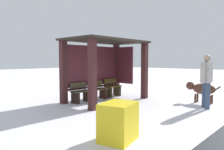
{
  "coord_description": "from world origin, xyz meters",
  "views": [
    {
      "loc": [
        -5.76,
        -5.54,
        1.53
      ],
      "look_at": [
        0.32,
        0.02,
        0.95
      ],
      "focal_mm": 34.74,
      "sensor_mm": 36.0,
      "label": 1
    }
  ],
  "objects_px": {
    "person_walking": "(206,77)",
    "grit_bin": "(118,122)",
    "bench_right_inside": "(113,89)",
    "bus_shelter": "(104,60)",
    "bench_left_inside": "(81,94)",
    "dog": "(201,89)",
    "bench_center_inside": "(98,92)"
  },
  "relations": [
    {
      "from": "bus_shelter",
      "to": "bench_left_inside",
      "type": "distance_m",
      "value": 1.59
    },
    {
      "from": "bench_left_inside",
      "to": "bench_right_inside",
      "type": "height_order",
      "value": "bench_right_inside"
    },
    {
      "from": "bench_right_inside",
      "to": "dog",
      "type": "height_order",
      "value": "bench_right_inside"
    },
    {
      "from": "bench_right_inside",
      "to": "person_walking",
      "type": "height_order",
      "value": "person_walking"
    },
    {
      "from": "bench_left_inside",
      "to": "person_walking",
      "type": "relative_size",
      "value": 0.44
    },
    {
      "from": "bus_shelter",
      "to": "dog",
      "type": "height_order",
      "value": "bus_shelter"
    },
    {
      "from": "bus_shelter",
      "to": "bench_center_inside",
      "type": "relative_size",
      "value": 4.21
    },
    {
      "from": "bench_center_inside",
      "to": "person_walking",
      "type": "xyz_separation_m",
      "value": [
        1.21,
        -3.63,
        0.69
      ]
    },
    {
      "from": "grit_bin",
      "to": "bus_shelter",
      "type": "bearing_deg",
      "value": 48.0
    },
    {
      "from": "dog",
      "to": "grit_bin",
      "type": "distance_m",
      "value": 4.7
    },
    {
      "from": "bench_right_inside",
      "to": "grit_bin",
      "type": "height_order",
      "value": "bench_right_inside"
    },
    {
      "from": "bench_left_inside",
      "to": "grit_bin",
      "type": "distance_m",
      "value": 3.87
    },
    {
      "from": "dog",
      "to": "grit_bin",
      "type": "bearing_deg",
      "value": -177.81
    },
    {
      "from": "bench_center_inside",
      "to": "dog",
      "type": "relative_size",
      "value": 0.62
    },
    {
      "from": "person_walking",
      "to": "bench_left_inside",
      "type": "bearing_deg",
      "value": 119.49
    },
    {
      "from": "person_walking",
      "to": "dog",
      "type": "height_order",
      "value": "person_walking"
    },
    {
      "from": "person_walking",
      "to": "bench_right_inside",
      "type": "bearing_deg",
      "value": 95.87
    },
    {
      "from": "bench_center_inside",
      "to": "dog",
      "type": "xyz_separation_m",
      "value": [
        1.98,
        -3.21,
        0.21
      ]
    },
    {
      "from": "bus_shelter",
      "to": "bench_right_inside",
      "type": "bearing_deg",
      "value": 17.88
    },
    {
      "from": "bus_shelter",
      "to": "person_walking",
      "type": "relative_size",
      "value": 1.85
    },
    {
      "from": "bench_left_inside",
      "to": "bench_center_inside",
      "type": "relative_size",
      "value": 1.0
    },
    {
      "from": "bus_shelter",
      "to": "bench_right_inside",
      "type": "xyz_separation_m",
      "value": [
        0.72,
        0.23,
        -1.22
      ]
    },
    {
      "from": "bench_right_inside",
      "to": "person_walking",
      "type": "xyz_separation_m",
      "value": [
        0.37,
        -3.63,
        0.68
      ]
    },
    {
      "from": "bench_center_inside",
      "to": "grit_bin",
      "type": "distance_m",
      "value": 4.34
    },
    {
      "from": "bench_center_inside",
      "to": "grit_bin",
      "type": "height_order",
      "value": "grit_bin"
    },
    {
      "from": "person_walking",
      "to": "grit_bin",
      "type": "xyz_separation_m",
      "value": [
        -3.93,
        0.24,
        -0.62
      ]
    },
    {
      "from": "bus_shelter",
      "to": "bench_left_inside",
      "type": "bearing_deg",
      "value": 166.18
    },
    {
      "from": "bus_shelter",
      "to": "dog",
      "type": "relative_size",
      "value": 2.63
    },
    {
      "from": "bench_right_inside",
      "to": "grit_bin",
      "type": "distance_m",
      "value": 4.91
    },
    {
      "from": "bench_right_inside",
      "to": "person_walking",
      "type": "bearing_deg",
      "value": -84.13
    },
    {
      "from": "bench_left_inside",
      "to": "grit_bin",
      "type": "xyz_separation_m",
      "value": [
        -1.88,
        -3.39,
        0.07
      ]
    },
    {
      "from": "person_walking",
      "to": "dog",
      "type": "distance_m",
      "value": 1.0
    }
  ]
}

